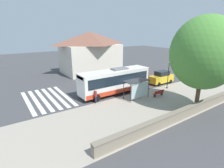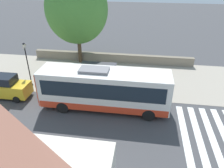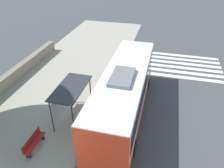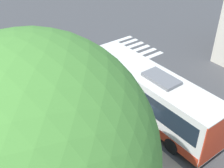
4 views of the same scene
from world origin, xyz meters
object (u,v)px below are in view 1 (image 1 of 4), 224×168
at_px(bus, 115,81).
at_px(bus_shelter, 137,84).
at_px(street_lamp_near, 168,72).
at_px(shade_tree, 204,53).
at_px(parked_car_behind_bus, 161,78).
at_px(pedestrian, 95,95).
at_px(bench, 159,93).

height_order(bus, bus_shelter, bus).
relative_size(bus_shelter, street_lamp_near, 0.76).
relative_size(shade_tree, parked_car_behind_bus, 2.31).
distance_m(pedestrian, shade_tree, 13.14).
xyz_separation_m(bus, street_lamp_near, (-2.79, -8.07, 0.80)).
distance_m(bus_shelter, bench, 3.64).
distance_m(bus, street_lamp_near, 8.58).
bearing_deg(bench, shade_tree, -173.57).
height_order(bus, bench, bus).
bearing_deg(parked_car_behind_bus, bus_shelter, 109.78).
bearing_deg(bench, pedestrian, 71.48).
bearing_deg(shade_tree, parked_car_behind_bus, -26.41).
bearing_deg(bus_shelter, street_lamp_near, -84.96).
bearing_deg(street_lamp_near, pedestrian, 84.52).
bearing_deg(pedestrian, shade_tree, -131.65).
height_order(bench, street_lamp_near, street_lamp_near).
height_order(bus_shelter, bench, bus_shelter).
bearing_deg(bus, pedestrian, 111.49).
height_order(pedestrian, parked_car_behind_bus, parked_car_behind_bus).
bearing_deg(bench, bus_shelter, 71.58).
distance_m(bus, pedestrian, 4.49).
bearing_deg(shade_tree, bus_shelter, 30.66).
height_order(bus_shelter, pedestrian, bus_shelter).
distance_m(pedestrian, parked_car_behind_bus, 13.55).
height_order(bench, shade_tree, shade_tree).
distance_m(bench, street_lamp_near, 4.69).
height_order(bus, pedestrian, bus).
bearing_deg(bus, street_lamp_near, -109.05).
relative_size(street_lamp_near, parked_car_behind_bus, 1.01).
xyz_separation_m(bus, parked_car_behind_bus, (-0.44, -9.39, -0.85)).
distance_m(bus_shelter, pedestrian, 5.67).
height_order(bus, street_lamp_near, street_lamp_near).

